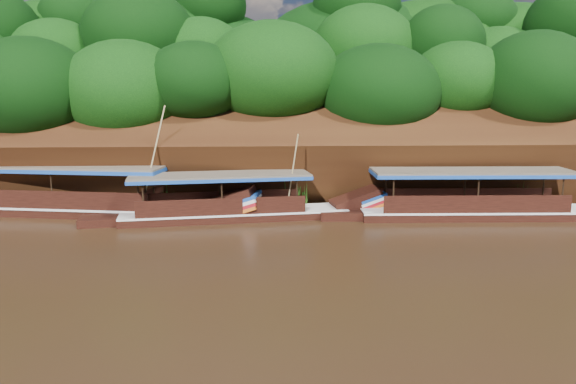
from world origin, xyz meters
name	(u,v)px	position (x,y,z in m)	size (l,w,h in m)	color
ground	(284,260)	(0.00, 0.00, 0.00)	(160.00, 160.00, 0.00)	black
riverbank	(272,151)	(-0.01, 22.73, 1.89)	(120.00, 30.06, 19.40)	black
boat_0	(501,207)	(11.75, 6.96, 0.57)	(15.74, 2.89, 5.88)	black
boat_1	(249,208)	(-1.56, 7.36, 0.54)	(14.05, 3.86, 4.92)	black
boat_2	(95,204)	(-9.86, 8.64, 0.61)	(17.17, 5.14, 6.38)	black
reeds	(215,195)	(-3.46, 9.54, 0.87)	(49.21, 2.76, 1.93)	#2C6018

